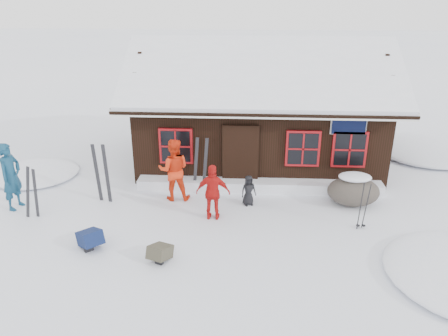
{
  "coord_description": "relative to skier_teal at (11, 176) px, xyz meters",
  "views": [
    {
      "loc": [
        1.14,
        -10.19,
        5.87
      ],
      "look_at": [
        0.49,
        0.86,
        1.3
      ],
      "focal_mm": 35.0,
      "sensor_mm": 36.0,
      "label": 1
    }
  ],
  "objects": [
    {
      "name": "backpack_blue",
      "position": [
        2.85,
        -1.93,
        -0.81
      ],
      "size": [
        0.79,
        0.8,
        0.35
      ],
      "primitive_type": "cube",
      "rotation": [
        0.0,
        0.0,
        0.73
      ],
      "color": "#0F1C43",
      "rests_on": "ground"
    },
    {
      "name": "snow_mounds",
      "position": [
        7.15,
        1.2,
        -0.98
      ],
      "size": [
        20.6,
        13.2,
        0.48
      ],
      "color": "white",
      "rests_on": "ground"
    },
    {
      "name": "ski_pair_mid",
      "position": [
        2.4,
        0.57,
        -0.12
      ],
      "size": [
        0.47,
        0.12,
        1.83
      ],
      "rotation": [
        0.0,
        0.0,
        -0.13
      ],
      "color": "black",
      "rests_on": "ground"
    },
    {
      "name": "ski_pair_right",
      "position": [
        5.18,
        1.53,
        -0.15
      ],
      "size": [
        0.53,
        0.13,
        1.76
      ],
      "rotation": [
        0.0,
        0.0,
        0.1
      ],
      "color": "black",
      "rests_on": "ground"
    },
    {
      "name": "skier_teal",
      "position": [
        0.0,
        0.0,
        0.0
      ],
      "size": [
        0.6,
        0.79,
        1.96
      ],
      "primitive_type": "imported",
      "rotation": [
        0.0,
        0.0,
        1.37
      ],
      "color": "navy",
      "rests_on": "ground"
    },
    {
      "name": "boulder",
      "position": [
        9.71,
        0.79,
        -0.54
      ],
      "size": [
        1.5,
        1.12,
        0.87
      ],
      "color": "#4F473F",
      "rests_on": "ground"
    },
    {
      "name": "skier_orange_right",
      "position": [
        5.72,
        -0.31,
        -0.19
      ],
      "size": [
        0.94,
        0.42,
        1.58
      ],
      "primitive_type": "imported",
      "rotation": [
        0.0,
        0.0,
        3.1
      ],
      "color": "red",
      "rests_on": "ground"
    },
    {
      "name": "backpack_olive",
      "position": [
        4.65,
        -2.38,
        -0.83
      ],
      "size": [
        0.59,
        0.67,
        0.3
      ],
      "primitive_type": "cube",
      "rotation": [
        0.0,
        0.0,
        -0.36
      ],
      "color": "#3D3A2C",
      "rests_on": "ground"
    },
    {
      "name": "mountain_hut",
      "position": [
        7.0,
        4.31,
        0.59
      ],
      "size": [
        8.9,
        6.09,
        4.42
      ],
      "color": "black",
      "rests_on": "ground"
    },
    {
      "name": "ground",
      "position": [
        5.5,
        -0.67,
        -0.98
      ],
      "size": [
        120.0,
        120.0,
        0.0
      ],
      "primitive_type": "plane",
      "color": "white",
      "rests_on": "ground"
    },
    {
      "name": "snow_drift",
      "position": [
        7.0,
        1.58,
        -0.81
      ],
      "size": [
        7.6,
        0.6,
        0.35
      ],
      "primitive_type": "cube",
      "color": "white",
      "rests_on": "ground"
    },
    {
      "name": "ski_pair_left",
      "position": [
        0.81,
        -0.54,
        -0.26
      ],
      "size": [
        0.55,
        0.21,
        1.55
      ],
      "rotation": [
        0.0,
        0.0,
        -0.24
      ],
      "color": "black",
      "rests_on": "ground"
    },
    {
      "name": "skier_orange_left",
      "position": [
        4.47,
        0.84,
        -0.04
      ],
      "size": [
        0.97,
        0.79,
        1.88
      ],
      "primitive_type": "imported",
      "rotation": [
        0.0,
        0.0,
        3.23
      ],
      "color": "red",
      "rests_on": "ground"
    },
    {
      "name": "ski_poles",
      "position": [
        9.65,
        -0.61,
        -0.35
      ],
      "size": [
        0.24,
        0.12,
        1.34
      ],
      "color": "black",
      "rests_on": "ground"
    },
    {
      "name": "skier_crouched",
      "position": [
        6.67,
        0.58,
        -0.53
      ],
      "size": [
        0.52,
        0.44,
        0.91
      ],
      "primitive_type": "imported",
      "rotation": [
        0.0,
        0.0,
        0.39
      ],
      "color": "black",
      "rests_on": "ground"
    }
  ]
}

